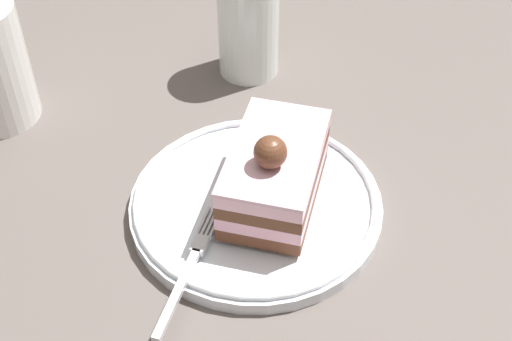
{
  "coord_description": "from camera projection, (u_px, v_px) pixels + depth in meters",
  "views": [
    {
      "loc": [
        -0.04,
        -0.39,
        0.42
      ],
      "look_at": [
        -0.01,
        -0.0,
        0.05
      ],
      "focal_mm": 50.99,
      "sensor_mm": 36.0,
      "label": 1
    }
  ],
  "objects": [
    {
      "name": "ground_plane",
      "position": [
        267.0,
        210.0,
        0.58
      ],
      "size": [
        2.4,
        2.4,
        0.0
      ],
      "primitive_type": "plane",
      "color": "#5B524E"
    },
    {
      "name": "fork",
      "position": [
        190.0,
        266.0,
        0.51
      ],
      "size": [
        0.05,
        0.11,
        0.0
      ],
      "color": "silver",
      "rests_on": "dessert_plate"
    },
    {
      "name": "drink_glass_far",
      "position": [
        245.0,
        25.0,
        0.68
      ],
      "size": [
        0.06,
        0.06,
        0.11
      ],
      "color": "white",
      "rests_on": "ground_plane"
    },
    {
      "name": "dessert_plate",
      "position": [
        256.0,
        205.0,
        0.57
      ],
      "size": [
        0.2,
        0.2,
        0.02
      ],
      "color": "white",
      "rests_on": "ground_plane"
    },
    {
      "name": "cake_slice",
      "position": [
        274.0,
        170.0,
        0.55
      ],
      "size": [
        0.1,
        0.13,
        0.07
      ],
      "color": "brown",
      "rests_on": "dessert_plate"
    }
  ]
}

